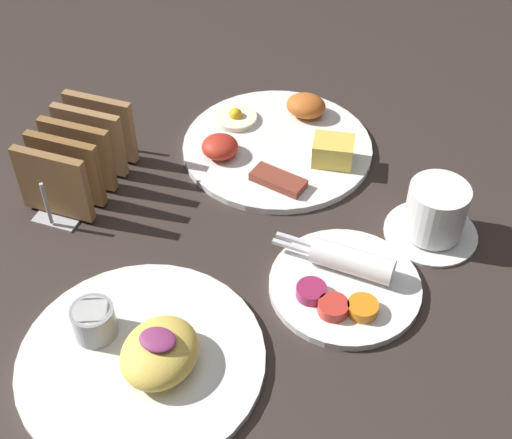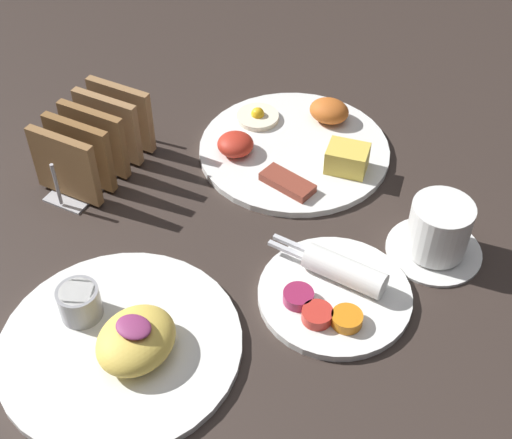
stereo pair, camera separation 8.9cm
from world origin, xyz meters
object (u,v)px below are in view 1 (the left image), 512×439
at_px(plate_breakfast, 279,143).
at_px(plate_condiments, 345,282).
at_px(coffee_cup, 435,214).
at_px(plate_foreground, 142,354).
at_px(toast_rack, 79,157).

distance_m(plate_breakfast, plate_condiments, 0.28).
bearing_deg(coffee_cup, plate_condiments, -123.37).
relative_size(plate_breakfast, plate_condiments, 1.45).
xyz_separation_m(plate_condiments, plate_foreground, (-0.18, -0.17, 0.00)).
bearing_deg(coffee_cup, plate_breakfast, 156.93).
bearing_deg(plate_breakfast, toast_rack, -144.67).
bearing_deg(plate_foreground, plate_breakfast, 86.31).
distance_m(plate_condiments, plate_foreground, 0.25).
height_order(toast_rack, coffee_cup, toast_rack).
relative_size(toast_rack, coffee_cup, 1.50).
xyz_separation_m(plate_condiments, coffee_cup, (0.08, 0.13, 0.03)).
relative_size(plate_breakfast, plate_foreground, 1.02).
bearing_deg(plate_condiments, toast_rack, 170.62).
xyz_separation_m(plate_breakfast, plate_condiments, (0.16, -0.23, -0.00)).
distance_m(plate_condiments, toast_rack, 0.39).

